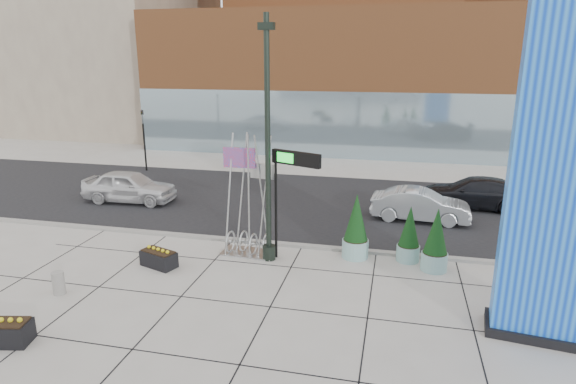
% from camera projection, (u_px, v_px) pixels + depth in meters
% --- Properties ---
extents(ground, '(160.00, 160.00, 0.00)m').
position_uv_depth(ground, '(249.00, 289.00, 16.12)').
color(ground, '#9E9991').
rests_on(ground, ground).
extents(street_asphalt, '(80.00, 12.00, 0.02)m').
position_uv_depth(street_asphalt, '(306.00, 203.00, 25.49)').
color(street_asphalt, black).
rests_on(street_asphalt, ground).
extents(curb_edge, '(80.00, 0.30, 0.12)m').
position_uv_depth(curb_edge, '(278.00, 244.00, 19.85)').
color(curb_edge, gray).
rests_on(curb_edge, ground).
extents(tower_podium, '(34.00, 10.00, 11.00)m').
position_uv_depth(tower_podium, '(357.00, 81.00, 39.72)').
color(tower_podium, '#A45C2F').
rests_on(tower_podium, ground).
extents(tower_glass_front, '(34.00, 0.60, 5.00)m').
position_uv_depth(tower_glass_front, '(350.00, 126.00, 36.04)').
color(tower_glass_front, '#8CA5B2').
rests_on(tower_glass_front, ground).
extents(blue_pylon, '(3.06, 1.68, 9.70)m').
position_uv_depth(blue_pylon, '(567.00, 173.00, 12.16)').
color(blue_pylon, blue).
rests_on(blue_pylon, ground).
extents(lamp_post, '(0.58, 0.49, 8.94)m').
position_uv_depth(lamp_post, '(268.00, 166.00, 17.49)').
color(lamp_post, black).
rests_on(lamp_post, ground).
extents(public_art_sculpture, '(2.18, 1.19, 4.80)m').
position_uv_depth(public_art_sculpture, '(248.00, 223.00, 18.68)').
color(public_art_sculpture, '#BBBEC0').
rests_on(public_art_sculpture, ground).
extents(concrete_bollard, '(0.39, 0.39, 0.76)m').
position_uv_depth(concrete_bollard, '(59.00, 283.00, 15.70)').
color(concrete_bollard, gray).
rests_on(concrete_bollard, ground).
extents(overhead_street_sign, '(1.93, 0.92, 4.26)m').
position_uv_depth(overhead_street_sign, '(295.00, 166.00, 17.54)').
color(overhead_street_sign, black).
rests_on(overhead_street_sign, ground).
extents(round_planter_east, '(0.95, 0.95, 2.36)m').
position_uv_depth(round_planter_east, '(436.00, 241.00, 17.27)').
color(round_planter_east, '#8CBDBA').
rests_on(round_planter_east, ground).
extents(round_planter_mid, '(0.87, 0.87, 2.18)m').
position_uv_depth(round_planter_mid, '(409.00, 235.00, 18.10)').
color(round_planter_mid, '#8CBDBA').
rests_on(round_planter_mid, ground).
extents(round_planter_west, '(1.02, 1.02, 2.54)m').
position_uv_depth(round_planter_west, '(356.00, 228.00, 18.37)').
color(round_planter_west, '#8CBDBA').
rests_on(round_planter_west, ground).
extents(box_planter_north, '(1.49, 1.08, 0.74)m').
position_uv_depth(box_planter_north, '(159.00, 258.00, 17.78)').
color(box_planter_north, black).
rests_on(box_planter_north, ground).
extents(box_planter_south, '(1.53, 0.99, 0.78)m').
position_uv_depth(box_planter_south, '(3.00, 331.00, 12.99)').
color(box_planter_south, black).
rests_on(box_planter_south, ground).
extents(car_white_west, '(4.98, 2.13, 1.68)m').
position_uv_depth(car_white_west, '(129.00, 187.00, 25.56)').
color(car_white_west, silver).
rests_on(car_white_west, ground).
extents(car_silver_mid, '(4.65, 1.90, 1.50)m').
position_uv_depth(car_silver_mid, '(420.00, 205.00, 22.64)').
color(car_silver_mid, '#B2B6BA').
rests_on(car_silver_mid, ground).
extents(car_dark_east, '(5.53, 2.67, 1.55)m').
position_uv_depth(car_dark_east, '(474.00, 193.00, 24.64)').
color(car_dark_east, black).
rests_on(car_dark_east, ground).
extents(traffic_signal, '(0.15, 0.18, 4.10)m').
position_uv_depth(traffic_signal, '(144.00, 137.00, 32.14)').
color(traffic_signal, black).
rests_on(traffic_signal, ground).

